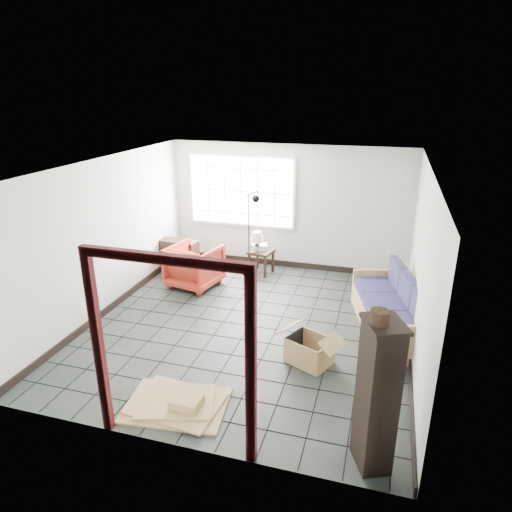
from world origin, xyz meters
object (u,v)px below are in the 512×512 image
(futon_sofa, at_px, (393,311))
(tall_shelf, at_px, (377,395))
(armchair, at_px, (194,264))
(side_table, at_px, (261,254))

(futon_sofa, xyz_separation_m, tall_shelf, (-0.17, -2.92, 0.50))
(armchair, bearing_deg, side_table, -125.38)
(futon_sofa, xyz_separation_m, side_table, (-2.64, 1.69, 0.08))
(side_table, distance_m, tall_shelf, 5.25)
(futon_sofa, height_order, tall_shelf, tall_shelf)
(futon_sofa, xyz_separation_m, armchair, (-3.70, 0.72, 0.12))
(armchair, bearing_deg, futon_sofa, -178.78)
(armchair, distance_m, tall_shelf, 5.09)
(tall_shelf, bearing_deg, futon_sofa, 62.76)
(futon_sofa, relative_size, side_table, 4.13)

